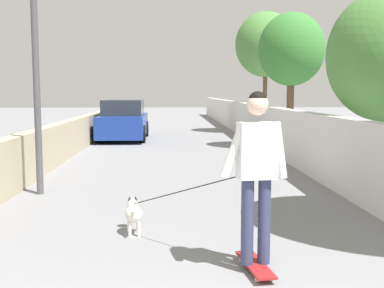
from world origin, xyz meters
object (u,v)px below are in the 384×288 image
(tree_right_mid, at_px, (266,45))
(skateboard, at_px, (255,265))
(car_near, at_px, (124,121))
(person_skateboarder, at_px, (257,163))
(lamp_post, at_px, (34,15))
(tree_right_far, at_px, (291,50))
(dog, at_px, (134,213))

(tree_right_mid, xyz_separation_m, skateboard, (-16.36, 3.43, -3.84))
(tree_right_mid, height_order, skateboard, tree_right_mid)
(tree_right_mid, height_order, car_near, tree_right_mid)
(person_skateboarder, height_order, car_near, person_skateboarder)
(skateboard, bearing_deg, lamp_post, 39.57)
(tree_right_mid, bearing_deg, skateboard, 168.17)
(tree_right_far, height_order, skateboard, tree_right_far)
(tree_right_mid, xyz_separation_m, tree_right_far, (-6.00, 0.41, -0.75))
(lamp_post, relative_size, skateboard, 5.76)
(dog, distance_m, car_near, 12.46)
(lamp_post, xyz_separation_m, person_skateboarder, (-3.91, -3.23, -2.06))
(dog, bearing_deg, tree_right_mid, -17.68)
(tree_right_mid, relative_size, tree_right_far, 1.23)
(car_near, bearing_deg, tree_right_mid, -66.89)
(tree_right_far, distance_m, lamp_post, 8.98)
(dog, bearing_deg, lamp_post, 36.85)
(person_skateboarder, bearing_deg, lamp_post, 39.57)
(dog, relative_size, car_near, 0.42)
(tree_right_far, xyz_separation_m, car_near, (3.42, 5.65, -2.45))
(skateboard, bearing_deg, tree_right_far, -16.25)
(skateboard, relative_size, car_near, 0.20)
(lamp_post, distance_m, car_near, 10.19)
(tree_right_far, xyz_separation_m, person_skateboarder, (-10.36, 3.02, -2.03))
(skateboard, bearing_deg, tree_right_mid, -11.83)
(tree_right_mid, bearing_deg, lamp_post, 151.88)
(tree_right_far, height_order, car_near, tree_right_far)
(tree_right_far, bearing_deg, tree_right_mid, -3.87)
(tree_right_mid, bearing_deg, dog, 162.32)
(dog, height_order, car_near, car_near)
(skateboard, xyz_separation_m, car_near, (13.78, 2.63, 0.65))
(tree_right_far, distance_m, person_skateboarder, 10.98)
(tree_right_far, bearing_deg, skateboard, 163.75)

